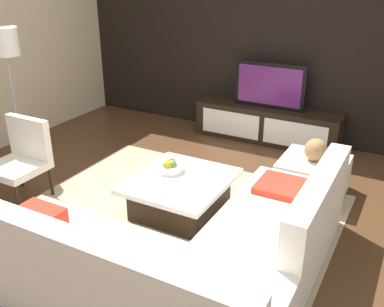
# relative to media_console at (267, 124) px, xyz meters

# --- Properties ---
(ground_plane) EXTENTS (14.00, 14.00, 0.00)m
(ground_plane) POSITION_rel_media_console_xyz_m (-0.00, -2.40, -0.25)
(ground_plane) COLOR #4C301C
(feature_wall_back) EXTENTS (6.40, 0.12, 2.80)m
(feature_wall_back) POSITION_rel_media_console_xyz_m (-0.00, 0.30, 1.15)
(feature_wall_back) COLOR black
(feature_wall_back) RESTS_ON ground
(area_rug) EXTENTS (3.08, 2.56, 0.01)m
(area_rug) POSITION_rel_media_console_xyz_m (-0.10, -2.40, -0.24)
(area_rug) COLOR tan
(area_rug) RESTS_ON ground
(media_console) EXTENTS (2.05, 0.47, 0.50)m
(media_console) POSITION_rel_media_console_xyz_m (0.00, 0.00, 0.00)
(media_console) COLOR black
(media_console) RESTS_ON ground
(television) EXTENTS (1.00, 0.06, 0.63)m
(television) POSITION_rel_media_console_xyz_m (-0.00, 0.00, 0.57)
(television) COLOR black
(television) RESTS_ON media_console
(sectional_couch) EXTENTS (2.38, 2.38, 0.83)m
(sectional_couch) POSITION_rel_media_console_xyz_m (0.51, -3.26, 0.04)
(sectional_couch) COLOR white
(sectional_couch) RESTS_ON ground
(coffee_table) EXTENTS (0.93, 1.04, 0.38)m
(coffee_table) POSITION_rel_media_console_xyz_m (-0.10, -2.30, -0.05)
(coffee_table) COLOR black
(coffee_table) RESTS_ON ground
(accent_chair_near) EXTENTS (0.56, 0.53, 0.87)m
(accent_chair_near) POSITION_rel_media_console_xyz_m (-1.75, -2.80, 0.24)
(accent_chair_near) COLOR black
(accent_chair_near) RESTS_ON ground
(floor_lamp) EXTENTS (0.33, 0.33, 1.69)m
(floor_lamp) POSITION_rel_media_console_xyz_m (-2.51, -2.19, 1.18)
(floor_lamp) COLOR #A5A5AA
(floor_lamp) RESTS_ON ground
(ottoman) EXTENTS (0.70, 0.70, 0.40)m
(ottoman) POSITION_rel_media_console_xyz_m (0.98, -1.25, -0.05)
(ottoman) COLOR white
(ottoman) RESTS_ON ground
(fruit_bowl) EXTENTS (0.28, 0.28, 0.14)m
(fruit_bowl) POSITION_rel_media_console_xyz_m (-0.28, -2.20, 0.18)
(fruit_bowl) COLOR silver
(fruit_bowl) RESTS_ON coffee_table
(decorative_ball) EXTENTS (0.25, 0.25, 0.25)m
(decorative_ball) POSITION_rel_media_console_xyz_m (0.98, -1.25, 0.27)
(decorative_ball) COLOR #997247
(decorative_ball) RESTS_ON ottoman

